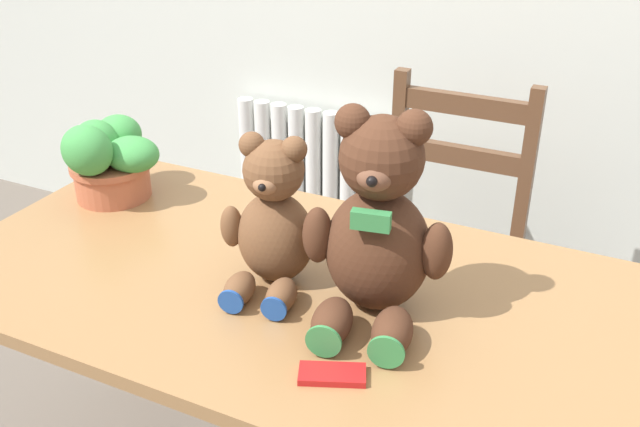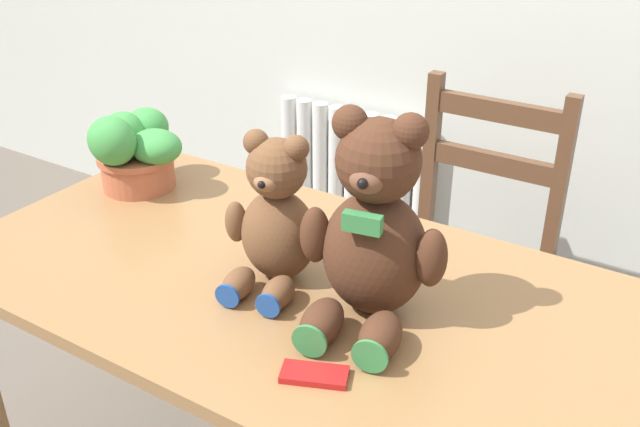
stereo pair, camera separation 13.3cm
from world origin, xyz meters
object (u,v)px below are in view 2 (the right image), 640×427
Objects in this scene: wooden_chair_behind at (467,260)px; teddy_bear_right at (373,233)px; potted_plant at (135,150)px; chocolate_bar at (314,374)px; teddy_bear_left at (276,220)px.

teddy_bear_right is (0.08, -0.77, 0.48)m from wooden_chair_behind.
chocolate_bar is at bearing -26.09° from potted_plant.
teddy_bear_left is 0.78× the size of teddy_bear_right.
teddy_bear_right is at bearing -12.20° from potted_plant.
teddy_bear_left is at bearing -16.50° from potted_plant.
chocolate_bar is at bearing 95.25° from wooden_chair_behind.
teddy_bear_left reaches higher than wooden_chair_behind.
chocolate_bar is (0.09, -0.98, 0.32)m from wooden_chair_behind.
teddy_bear_left reaches higher than chocolate_bar.
wooden_chair_behind is 3.93× the size of potted_plant.
potted_plant is at bearing 41.57° from wooden_chair_behind.
teddy_bear_right is 1.62× the size of potted_plant.
potted_plant is (-0.54, 0.16, -0.03)m from teddy_bear_left.
potted_plant is at bearing 153.91° from chocolate_bar.
potted_plant reaches higher than wooden_chair_behind.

